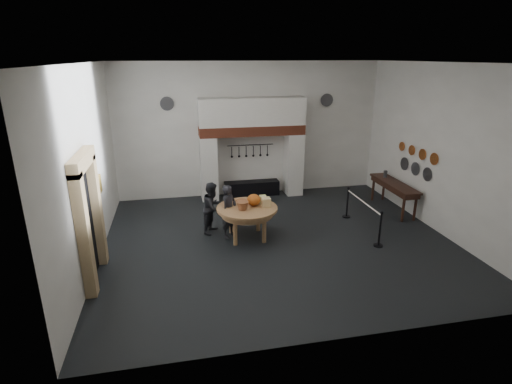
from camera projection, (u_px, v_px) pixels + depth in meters
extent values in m
cube|color=black|center=(278.00, 240.00, 10.61)|extent=(9.00, 8.00, 0.02)
cube|color=silver|center=(282.00, 63.00, 9.15)|extent=(9.00, 8.00, 0.02)
cube|color=white|center=(250.00, 130.00, 13.59)|extent=(9.00, 0.02, 4.50)
cube|color=white|center=(346.00, 219.00, 6.17)|extent=(9.00, 0.02, 4.50)
cube|color=white|center=(88.00, 168.00, 9.03)|extent=(0.02, 8.00, 4.50)
cube|color=white|center=(442.00, 150.00, 10.73)|extent=(0.02, 8.00, 4.50)
cube|color=silver|center=(209.00, 168.00, 13.36)|extent=(0.55, 0.70, 2.15)
cube|color=silver|center=(293.00, 164.00, 13.92)|extent=(0.55, 0.70, 2.15)
cube|color=#9E442B|center=(252.00, 130.00, 13.24)|extent=(3.50, 0.72, 0.32)
cube|color=silver|center=(252.00, 112.00, 13.05)|extent=(3.50, 0.70, 0.90)
cube|color=black|center=(252.00, 188.00, 13.97)|extent=(1.90, 0.45, 0.50)
cylinder|color=black|center=(250.00, 145.00, 13.67)|extent=(1.60, 0.02, 0.02)
cube|color=black|center=(87.00, 225.00, 8.43)|extent=(0.04, 1.10, 2.50)
cube|color=tan|center=(84.00, 237.00, 7.78)|extent=(0.22, 0.30, 2.60)
cube|color=tan|center=(96.00, 211.00, 9.08)|extent=(0.22, 0.30, 2.60)
cube|color=tan|center=(82.00, 161.00, 7.99)|extent=(0.22, 1.70, 0.30)
cube|color=gold|center=(99.00, 184.00, 9.99)|extent=(0.05, 0.34, 0.44)
cylinder|color=tan|center=(247.00, 208.00, 10.50)|extent=(1.79, 1.79, 0.07)
ellipsoid|color=#CE631D|center=(254.00, 200.00, 10.57)|extent=(0.36, 0.36, 0.31)
cube|color=#FAD995|center=(266.00, 202.00, 10.50)|extent=(0.22, 0.22, 0.24)
cube|color=#E1E387|center=(263.00, 199.00, 10.78)|extent=(0.18, 0.18, 0.20)
cone|color=#A3603B|center=(242.00, 206.00, 10.29)|extent=(0.36, 0.36, 0.22)
ellipsoid|color=#A7663B|center=(241.00, 201.00, 10.77)|extent=(0.31, 0.18, 0.13)
imported|color=black|center=(229.00, 211.00, 10.60)|extent=(0.62, 0.63, 1.46)
imported|color=black|center=(213.00, 208.00, 10.90)|extent=(0.81, 0.87, 1.43)
cube|color=#321A12|center=(394.00, 184.00, 12.44)|extent=(0.55, 2.20, 0.06)
cylinder|color=#504F54|center=(385.00, 174.00, 12.95)|extent=(0.12, 0.12, 0.22)
cylinder|color=#C6662D|center=(434.00, 159.00, 11.01)|extent=(0.03, 0.34, 0.34)
cylinder|color=#C6662D|center=(422.00, 154.00, 11.52)|extent=(0.03, 0.32, 0.32)
cylinder|color=#C6662D|center=(412.00, 150.00, 12.03)|extent=(0.03, 0.30, 0.30)
cylinder|color=#C6662D|center=(402.00, 146.00, 12.54)|extent=(0.03, 0.28, 0.28)
cylinder|color=#4C4C51|center=(427.00, 174.00, 11.35)|extent=(0.03, 0.40, 0.40)
cylinder|color=#4C4C51|center=(415.00, 169.00, 11.91)|extent=(0.03, 0.40, 0.40)
cylinder|color=#4C4C51|center=(404.00, 164.00, 12.47)|extent=(0.03, 0.40, 0.40)
cylinder|color=#4C4C51|center=(167.00, 104.00, 12.73)|extent=(0.44, 0.03, 0.44)
cylinder|color=#4C4C51|center=(327.00, 100.00, 13.75)|extent=(0.44, 0.03, 0.44)
cylinder|color=black|center=(380.00, 230.00, 10.14)|extent=(0.05, 0.05, 0.90)
cylinder|color=black|center=(347.00, 203.00, 11.99)|extent=(0.05, 0.05, 0.90)
cylinder|color=white|center=(364.00, 202.00, 10.94)|extent=(0.04, 2.00, 0.04)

